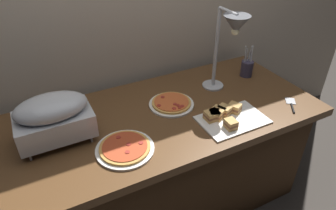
{
  "coord_description": "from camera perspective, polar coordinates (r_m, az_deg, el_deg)",
  "views": [
    {
      "loc": [
        -0.62,
        -1.3,
        1.79
      ],
      "look_at": [
        0.04,
        0.0,
        0.81
      ],
      "focal_mm": 32.49,
      "sensor_mm": 36.0,
      "label": 1
    }
  ],
  "objects": [
    {
      "name": "sandwich_platter",
      "position": [
        1.75,
        10.82,
        -2.1
      ],
      "size": [
        0.38,
        0.25,
        0.06
      ],
      "color": "white",
      "rests_on": "buffet_table"
    },
    {
      "name": "ground_plane",
      "position": [
        2.3,
        -1.03,
        -17.29
      ],
      "size": [
        8.0,
        8.0,
        0.0
      ],
      "primitive_type": "plane",
      "color": "#38332D"
    },
    {
      "name": "buffet_table",
      "position": [
        2.01,
        -1.14,
        -10.4
      ],
      "size": [
        1.9,
        0.84,
        0.76
      ],
      "color": "brown",
      "rests_on": "ground_plane"
    },
    {
      "name": "chafing_dish",
      "position": [
        1.6,
        -20.72,
        -2.05
      ],
      "size": [
        0.37,
        0.23,
        0.26
      ],
      "color": "#B7BABF",
      "rests_on": "buffet_table"
    },
    {
      "name": "pizza_plate_front",
      "position": [
        1.54,
        -8.08,
        -8.02
      ],
      "size": [
        0.29,
        0.29,
        0.03
      ],
      "color": "white",
      "rests_on": "buffet_table"
    },
    {
      "name": "sauce_cup_near",
      "position": [
        1.87,
        -23.76,
        -2.05
      ],
      "size": [
        0.07,
        0.07,
        0.04
      ],
      "color": "black",
      "rests_on": "buffet_table"
    },
    {
      "name": "serving_spatula",
      "position": [
        2.0,
        22.15,
        0.09
      ],
      "size": [
        0.13,
        0.16,
        0.01
      ],
      "color": "#B7BABF",
      "rests_on": "buffet_table"
    },
    {
      "name": "pizza_plate_center",
      "position": [
        1.84,
        0.65,
        0.29
      ],
      "size": [
        0.27,
        0.27,
        0.03
      ],
      "color": "white",
      "rests_on": "buffet_table"
    },
    {
      "name": "back_wall",
      "position": [
        2.0,
        -8.01,
        16.32
      ],
      "size": [
        4.4,
        0.04,
        2.4
      ],
      "primitive_type": "cube",
      "color": "#B7A893",
      "rests_on": "ground_plane"
    },
    {
      "name": "utensil_holder",
      "position": [
        2.22,
        14.57,
        6.76
      ],
      "size": [
        0.08,
        0.08,
        0.23
      ],
      "color": "#383347",
      "rests_on": "buffet_table"
    },
    {
      "name": "heat_lamp",
      "position": [
        1.8,
        11.83,
        13.11
      ],
      "size": [
        0.15,
        0.3,
        0.53
      ],
      "color": "#B7BABF",
      "rests_on": "buffet_table"
    }
  ]
}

